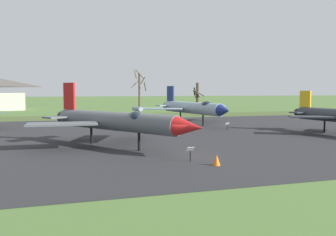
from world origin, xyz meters
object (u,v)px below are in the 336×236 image
(info_placard_rear_left, at_px, (190,153))
(jet_fighter_front_right, at_px, (192,108))
(jet_fighter_rear_left, at_px, (116,121))
(traffic_cone, at_px, (217,160))
(info_placard_front_right, at_px, (227,125))

(info_placard_rear_left, bearing_deg, jet_fighter_front_right, 68.83)
(jet_fighter_rear_left, xyz_separation_m, traffic_cone, (5.09, -9.44, -1.98))
(jet_fighter_front_right, height_order, info_placard_front_right, jet_fighter_front_right)
(jet_fighter_front_right, bearing_deg, jet_fighter_rear_left, -127.06)
(info_placard_front_right, distance_m, info_placard_rear_left, 21.10)
(jet_fighter_rear_left, xyz_separation_m, info_placard_rear_left, (3.91, -7.69, -1.69))
(info_placard_front_right, relative_size, info_placard_rear_left, 0.90)
(jet_fighter_front_right, relative_size, jet_fighter_rear_left, 1.12)
(jet_fighter_rear_left, relative_size, info_placard_rear_left, 14.55)
(info_placard_front_right, relative_size, jet_fighter_rear_left, 0.06)
(info_placard_front_right, height_order, info_placard_rear_left, info_placard_rear_left)
(jet_fighter_front_right, bearing_deg, info_placard_front_right, -81.01)
(info_placard_front_right, bearing_deg, traffic_cone, -118.32)
(jet_fighter_front_right, relative_size, info_placard_front_right, 18.03)
(jet_fighter_rear_left, height_order, traffic_cone, jet_fighter_rear_left)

